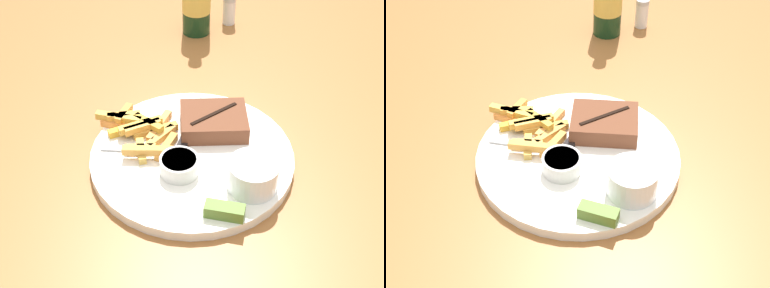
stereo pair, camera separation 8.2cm
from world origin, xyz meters
TOP-DOWN VIEW (x-y plane):
  - dining_table at (0.00, 0.00)m, footprint 1.54×1.65m
  - dinner_plate at (0.00, 0.00)m, footprint 0.33×0.33m
  - steak_portion at (0.02, 0.07)m, footprint 0.13×0.11m
  - fries_pile at (-0.09, 0.02)m, footprint 0.15×0.13m
  - coleslaw_cup at (0.10, -0.05)m, footprint 0.08×0.08m
  - dipping_sauce_cup at (-0.01, -0.05)m, footprint 0.06×0.06m
  - pickle_spear at (0.07, -0.12)m, footprint 0.06×0.02m
  - fork_utensil at (-0.09, -0.01)m, footprint 0.13×0.03m
  - knife_utensil at (-0.02, 0.04)m, footprint 0.03×0.17m
  - salt_shaker at (-0.01, 0.46)m, footprint 0.03×0.03m

SIDE VIEW (x-z plane):
  - dining_table at x=0.00m, z-range 0.33..1.11m
  - dinner_plate at x=0.00m, z-range 0.78..0.80m
  - fork_utensil at x=-0.09m, z-range 0.80..0.80m
  - knife_utensil at x=-0.02m, z-range 0.80..0.80m
  - pickle_spear at x=0.07m, z-range 0.80..0.82m
  - fries_pile at x=-0.09m, z-range 0.80..0.82m
  - salt_shaker at x=-0.01m, z-range 0.78..0.85m
  - steak_portion at x=0.02m, z-range 0.80..0.83m
  - dipping_sauce_cup at x=-0.01m, z-range 0.80..0.83m
  - coleslaw_cup at x=0.10m, z-range 0.80..0.85m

